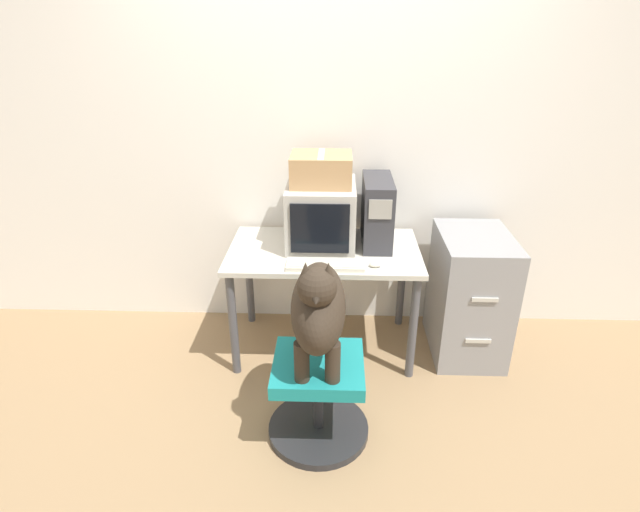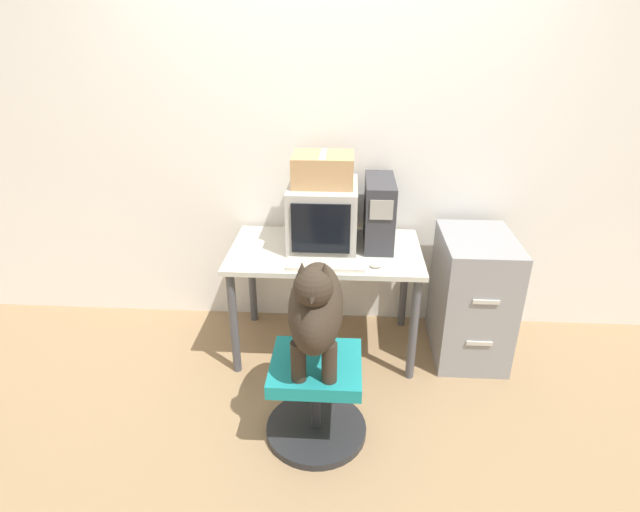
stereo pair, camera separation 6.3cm
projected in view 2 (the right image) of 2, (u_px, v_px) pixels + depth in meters
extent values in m
plane|color=#937551|center=(322.00, 378.00, 2.99)|extent=(12.00, 12.00, 0.00)
cube|color=white|center=(329.00, 135.00, 3.10)|extent=(8.00, 0.05, 2.60)
cube|color=beige|center=(326.00, 251.00, 3.00)|extent=(1.14, 0.67, 0.03)
cylinder|color=#4C4C51|center=(234.00, 323.00, 2.92)|extent=(0.05, 0.05, 0.67)
cylinder|color=#4C4C51|center=(413.00, 330.00, 2.86)|extent=(0.05, 0.05, 0.67)
cylinder|color=#4C4C51|center=(252.00, 278.00, 3.44)|extent=(0.05, 0.05, 0.67)
cylinder|color=#4C4C51|center=(404.00, 282.00, 3.38)|extent=(0.05, 0.05, 0.67)
cube|color=#B7B2A8|center=(323.00, 214.00, 3.00)|extent=(0.40, 0.46, 0.37)
cube|color=black|center=(321.00, 229.00, 2.79)|extent=(0.33, 0.01, 0.29)
cube|color=#333338|center=(379.00, 212.00, 2.99)|extent=(0.17, 0.42, 0.40)
cube|color=#9E998E|center=(382.00, 210.00, 2.76)|extent=(0.13, 0.01, 0.11)
cube|color=beige|center=(326.00, 265.00, 2.77)|extent=(0.43, 0.14, 0.02)
cube|color=beige|center=(326.00, 263.00, 2.77)|extent=(0.40, 0.12, 0.00)
ellipsoid|color=beige|center=(376.00, 265.00, 2.76)|extent=(0.07, 0.04, 0.03)
cylinder|color=#262628|center=(316.00, 428.00, 2.60)|extent=(0.52, 0.52, 0.04)
cylinder|color=#262628|center=(316.00, 400.00, 2.51)|extent=(0.05, 0.05, 0.34)
cube|color=teal|center=(316.00, 367.00, 2.43)|extent=(0.44, 0.41, 0.07)
ellipsoid|color=#33281E|center=(316.00, 307.00, 2.31)|extent=(0.25, 0.57, 0.37)
cylinder|color=#33281E|center=(298.00, 361.00, 2.25)|extent=(0.07, 0.07, 0.20)
cylinder|color=#33281E|center=(329.00, 362.00, 2.24)|extent=(0.07, 0.07, 0.20)
sphere|color=#33281E|center=(313.00, 287.00, 2.08)|extent=(0.17, 0.17, 0.17)
cone|color=black|center=(312.00, 299.00, 2.02)|extent=(0.08, 0.09, 0.08)
cone|color=#33281E|center=(302.00, 270.00, 2.06)|extent=(0.06, 0.06, 0.08)
cone|color=#33281E|center=(325.00, 271.00, 2.06)|extent=(0.06, 0.06, 0.08)
torus|color=red|center=(314.00, 298.00, 2.13)|extent=(0.12, 0.12, 0.02)
cube|color=gray|center=(471.00, 297.00, 3.09)|extent=(0.42, 0.59, 0.79)
cube|color=beige|center=(486.00, 302.00, 2.76)|extent=(0.15, 0.01, 0.02)
cube|color=beige|center=(479.00, 343.00, 2.88)|extent=(0.15, 0.01, 0.02)
cube|color=tan|center=(323.00, 169.00, 2.88)|extent=(0.35, 0.29, 0.18)
cube|color=beige|center=(323.00, 154.00, 2.84)|extent=(0.04, 0.28, 0.00)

